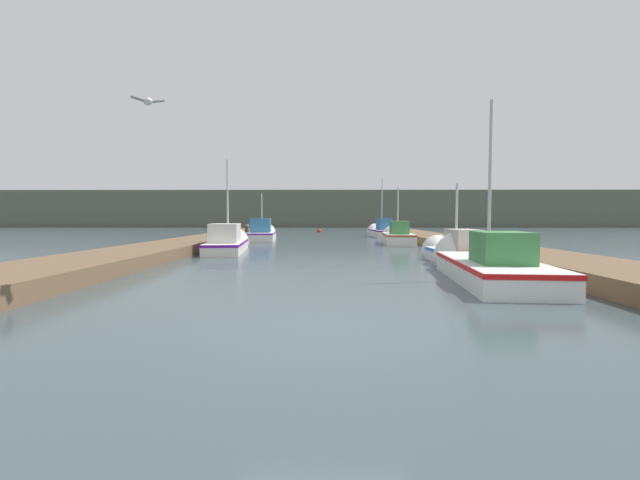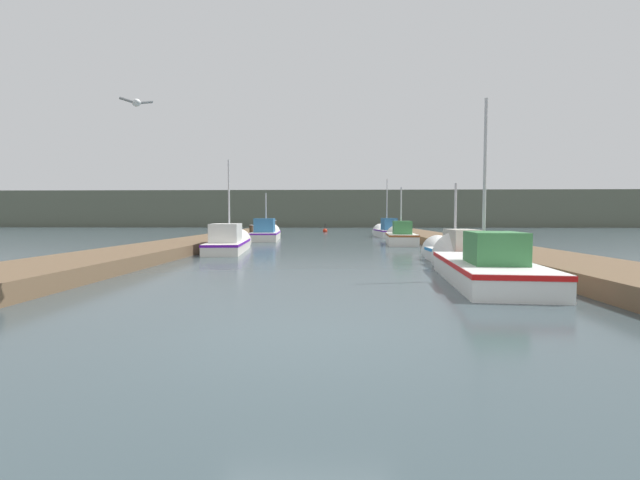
# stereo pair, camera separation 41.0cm
# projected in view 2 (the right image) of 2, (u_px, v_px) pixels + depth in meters

# --- Properties ---
(ground_plane) EXTENTS (200.00, 200.00, 0.00)m
(ground_plane) POSITION_uv_depth(u_px,v_px,m) (303.00, 340.00, 5.42)
(ground_plane) COLOR #38474C
(dock_left) EXTENTS (2.80, 40.00, 0.43)m
(dock_left) POSITION_uv_depth(u_px,v_px,m) (194.00, 243.00, 21.61)
(dock_left) COLOR brown
(dock_left) RESTS_ON ground_plane
(dock_right) EXTENTS (2.80, 40.00, 0.43)m
(dock_right) POSITION_uv_depth(u_px,v_px,m) (462.00, 244.00, 21.15)
(dock_right) COLOR brown
(dock_right) RESTS_ON ground_plane
(distant_shore_ridge) EXTENTS (120.00, 16.00, 5.44)m
(distant_shore_ridge) POSITION_uv_depth(u_px,v_px,m) (332.00, 210.00, 69.67)
(distant_shore_ridge) COLOR #565B4C
(distant_shore_ridge) RESTS_ON ground_plane
(fishing_boat_0) EXTENTS (2.30, 6.20, 5.00)m
(fishing_boat_0) POSITION_uv_depth(u_px,v_px,m) (479.00, 264.00, 10.95)
(fishing_boat_0) COLOR silver
(fishing_boat_0) RESTS_ON ground_plane
(fishing_boat_1) EXTENTS (1.39, 4.44, 3.08)m
(fishing_boat_1) POSITION_uv_depth(u_px,v_px,m) (453.00, 252.00, 14.54)
(fishing_boat_1) COLOR silver
(fishing_boat_1) RESTS_ON ground_plane
(fishing_boat_2) EXTENTS (2.07, 6.31, 4.58)m
(fishing_boat_2) POSITION_uv_depth(u_px,v_px,m) (230.00, 242.00, 19.69)
(fishing_boat_2) COLOR silver
(fishing_boat_2) RESTS_ON ground_plane
(fishing_boat_3) EXTENTS (1.85, 5.00, 3.65)m
(fishing_boat_3) POSITION_uv_depth(u_px,v_px,m) (400.00, 236.00, 24.53)
(fishing_boat_3) COLOR silver
(fishing_boat_3) RESTS_ON ground_plane
(fishing_boat_4) EXTENTS (2.15, 6.43, 3.68)m
(fishing_boat_4) POSITION_uv_depth(u_px,v_px,m) (267.00, 233.00, 29.26)
(fishing_boat_4) COLOR silver
(fishing_boat_4) RESTS_ON ground_plane
(fishing_boat_5) EXTENTS (1.77, 5.74, 4.91)m
(fishing_boat_5) POSITION_uv_depth(u_px,v_px,m) (386.00, 231.00, 33.51)
(fishing_boat_5) COLOR silver
(fishing_boat_5) RESTS_ON ground_plane
(mooring_piling_0) EXTENTS (0.35, 0.35, 1.08)m
(mooring_piling_0) POSITION_uv_depth(u_px,v_px,m) (508.00, 251.00, 12.72)
(mooring_piling_0) COLOR #473523
(mooring_piling_0) RESTS_ON ground_plane
(mooring_piling_1) EXTENTS (0.31, 0.31, 1.00)m
(mooring_piling_1) POSITION_uv_depth(u_px,v_px,m) (251.00, 232.00, 29.87)
(mooring_piling_1) COLOR #473523
(mooring_piling_1) RESTS_ON ground_plane
(mooring_piling_2) EXTENTS (0.25, 0.25, 1.15)m
(mooring_piling_2) POSITION_uv_depth(u_px,v_px,m) (273.00, 227.00, 39.47)
(mooring_piling_2) COLOR #473523
(mooring_piling_2) RESTS_ON ground_plane
(mooring_piling_3) EXTENTS (0.33, 0.33, 1.23)m
(mooring_piling_3) POSITION_uv_depth(u_px,v_px,m) (275.00, 227.00, 40.18)
(mooring_piling_3) COLOR #473523
(mooring_piling_3) RESTS_ON ground_plane
(channel_buoy) EXTENTS (0.46, 0.46, 0.96)m
(channel_buoy) POSITION_uv_depth(u_px,v_px,m) (325.00, 231.00, 43.34)
(channel_buoy) COLOR red
(channel_buoy) RESTS_ON ground_plane
(seagull_lead) EXTENTS (0.53, 0.39, 0.12)m
(seagull_lead) POSITION_uv_depth(u_px,v_px,m) (136.00, 102.00, 7.50)
(seagull_lead) COLOR white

